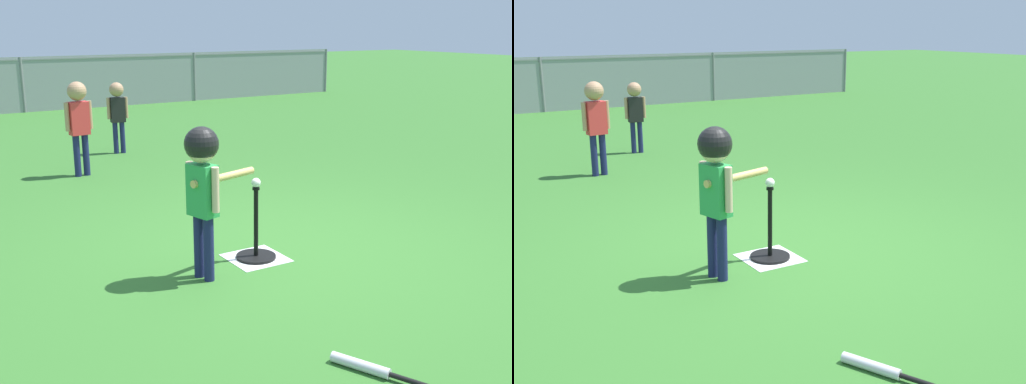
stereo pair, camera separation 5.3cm
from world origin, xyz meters
The scene contains 9 objects.
ground_plane centered at (0.00, 0.00, 0.00)m, with size 60.00×60.00×0.00m, color #336B28.
home_plate centered at (-0.31, 0.01, 0.00)m, with size 0.44×0.44×0.01m, color white.
batting_tee centered at (-0.31, 0.01, 0.09)m, with size 0.32×0.32×0.59m.
baseball_on_tee centered at (-0.31, 0.01, 0.62)m, with size 0.07×0.07×0.07m, color white.
batter_child centered at (-0.84, -0.14, 0.80)m, with size 0.62×0.32×1.13m.
fielder_deep_right centered at (0.22, 4.62, 0.65)m, with size 0.30×0.20×1.02m.
fielder_near_right centered at (-0.65, 3.52, 0.74)m, with size 0.34×0.23×1.15m.
spare_bat_silver centered at (-0.68, -1.78, 0.03)m, with size 0.34×0.64×0.06m.
outfield_fence centered at (0.00, 9.81, 0.62)m, with size 16.06×0.06×1.15m.
Camera 1 is at (-2.77, -3.98, 1.82)m, focal length 43.80 mm.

